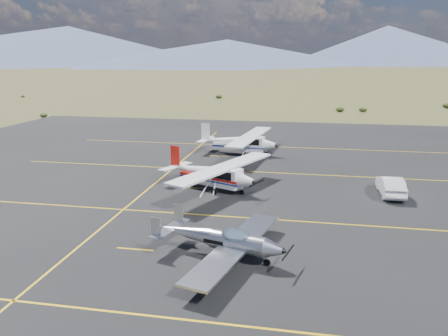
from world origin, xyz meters
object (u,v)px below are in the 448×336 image
at_px(aircraft_cessna, 211,172).
at_px(sedan, 391,186).
at_px(aircraft_low_wing, 223,240).
at_px(aircraft_plain, 239,141).

relative_size(aircraft_cessna, sedan, 2.64).
height_order(aircraft_cessna, sedan, aircraft_cessna).
xyz_separation_m(aircraft_low_wing, aircraft_cessna, (-3.00, 11.11, 0.33)).
distance_m(aircraft_cessna, aircraft_plain, 12.20).
relative_size(aircraft_cessna, aircraft_plain, 0.93).
height_order(aircraft_low_wing, aircraft_cessna, aircraft_cessna).
relative_size(aircraft_low_wing, aircraft_plain, 0.77).
bearing_deg(aircraft_plain, sedan, -34.20).
height_order(aircraft_low_wing, sedan, aircraft_low_wing).
height_order(aircraft_low_wing, aircraft_plain, aircraft_plain).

